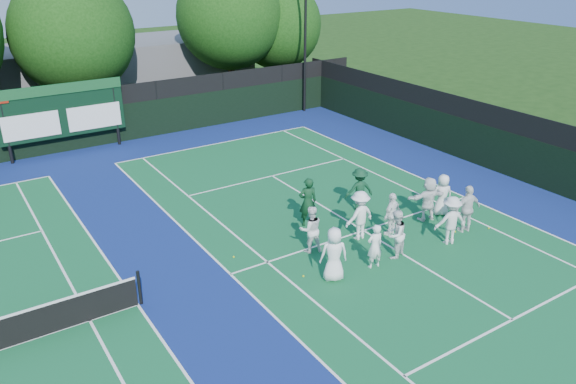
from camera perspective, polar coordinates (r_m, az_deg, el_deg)
ground at (r=20.12m, az=9.51°, el=-5.02°), size 120.00×120.00×0.00m
court_apron at (r=17.89m, az=-7.35°, el=-8.78°), size 34.00×32.00×0.01m
near_court at (r=20.77m, az=7.68°, el=-3.91°), size 11.05×23.85×0.01m
back_fence at (r=30.57m, az=-20.11°, el=6.65°), size 34.00×0.08×3.00m
divider_fence_right at (r=26.63m, az=22.83°, el=3.84°), size 0.08×32.00×3.00m
scoreboard at (r=29.77m, az=-22.02°, el=7.62°), size 6.00×0.21×3.55m
clubhouse at (r=38.93m, az=-17.47°, el=11.39°), size 18.00×6.00×4.00m
light_pole_right at (r=34.82m, az=1.80°, el=18.27°), size 1.20×0.30×10.12m
tree_c at (r=33.48m, az=-20.77°, el=14.54°), size 6.54×6.54×8.54m
tree_d at (r=36.70m, az=-5.81°, el=17.14°), size 6.57×6.57×8.93m
tree_e at (r=38.53m, az=-0.91°, el=16.42°), size 5.73×5.73×7.73m
tennis_ball_0 at (r=17.85m, az=1.57°, el=-8.53°), size 0.07×0.07×0.07m
tennis_ball_2 at (r=21.34m, az=16.60°, el=-3.88°), size 0.07×0.07×0.07m
tennis_ball_3 at (r=18.96m, az=-5.54°, el=-6.58°), size 0.07×0.07×0.07m
tennis_ball_5 at (r=21.99m, az=19.72°, el=-3.48°), size 0.07×0.07×0.07m
player_front_0 at (r=17.36m, az=4.68°, el=-6.33°), size 1.02×0.86×1.77m
player_front_1 at (r=18.21m, az=8.81°, el=-5.47°), size 0.60×0.43×1.53m
player_front_2 at (r=18.89m, az=10.87°, el=-4.23°), size 0.99×0.89×1.69m
player_front_3 at (r=20.17m, az=16.19°, el=-2.79°), size 1.29×0.99×1.77m
player_front_4 at (r=21.18m, az=17.77°, el=-1.64°), size 1.11×0.61×1.80m
player_back_0 at (r=18.91m, az=2.31°, el=-3.80°), size 0.96×0.84×1.66m
player_back_1 at (r=19.84m, az=7.29°, el=-2.37°), size 1.20×0.73×1.81m
player_back_2 at (r=20.33m, az=10.50°, el=-2.20°), size 1.03×0.66×1.63m
player_back_3 at (r=21.70m, az=14.06°, el=-0.68°), size 1.67×0.84×1.72m
player_back_4 at (r=22.30m, az=15.39°, el=-0.28°), size 0.95×0.81×1.64m
coach_left at (r=20.61m, az=2.02°, el=-1.02°), size 0.79×0.63×1.89m
coach_right at (r=22.01m, az=7.26°, el=0.25°), size 1.27×0.95×1.75m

